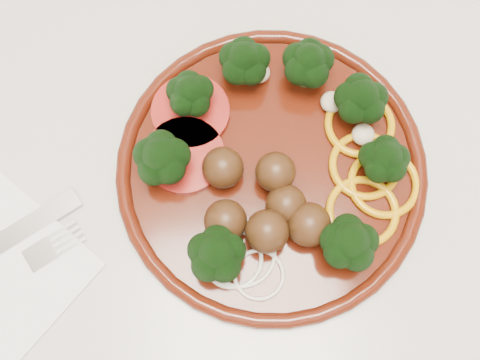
{
  "coord_description": "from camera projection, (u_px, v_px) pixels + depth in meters",
  "views": [
    {
      "loc": [
        -0.13,
        1.55,
        1.44
      ],
      "look_at": [
        -0.12,
        1.7,
        0.92
      ],
      "focal_mm": 45.0,
      "sensor_mm": 36.0,
      "label": 1
    }
  ],
  "objects": [
    {
      "name": "counter",
      "position": [
        313.0,
        256.0,
        0.99
      ],
      "size": [
        2.4,
        0.6,
        0.9
      ],
      "color": "silver",
      "rests_on": "ground"
    },
    {
      "name": "plate",
      "position": [
        273.0,
        165.0,
        0.55
      ],
      "size": [
        0.29,
        0.29,
        0.06
      ],
      "rotation": [
        0.0,
        0.0,
        -0.44
      ],
      "color": "#3D1107",
      "rests_on": "counter"
    }
  ]
}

